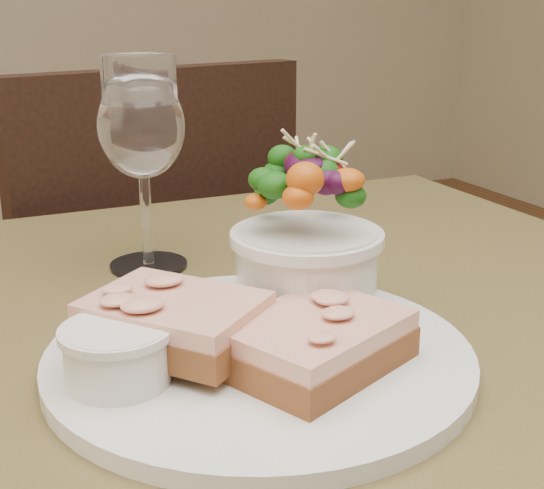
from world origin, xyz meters
name	(u,v)px	position (x,y,z in m)	size (l,w,h in m)	color
cafe_table	(271,458)	(0.00, 0.00, 0.65)	(0.80, 0.80, 0.75)	#4A4020
chair_far	(126,426)	(0.03, 0.67, 0.29)	(0.50, 0.50, 0.90)	black
dinner_plate	(260,357)	(-0.03, -0.04, 0.76)	(0.28, 0.28, 0.01)	white
sandwich_front	(315,342)	(0.00, -0.07, 0.78)	(0.14, 0.12, 0.03)	#472612
sandwich_back	(175,320)	(-0.08, -0.02, 0.79)	(0.13, 0.14, 0.03)	#472612
ramekin	(117,352)	(-0.12, -0.04, 0.78)	(0.06, 0.06, 0.04)	silver
salad_bowl	(307,233)	(0.03, 0.01, 0.82)	(0.10, 0.10, 0.13)	white
garnish	(113,314)	(-0.10, 0.04, 0.77)	(0.05, 0.04, 0.02)	#0F370A
wine_glass	(142,133)	(-0.04, 0.18, 0.87)	(0.08, 0.08, 0.18)	white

